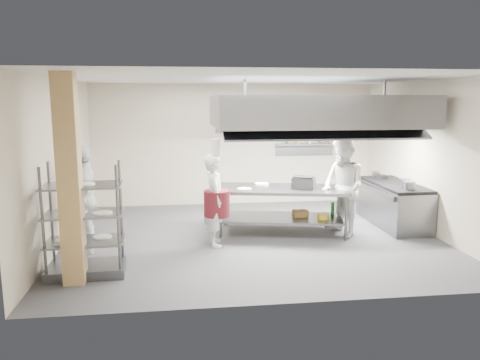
{
  "coord_description": "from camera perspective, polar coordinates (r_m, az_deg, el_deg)",
  "views": [
    {
      "loc": [
        -1.36,
        -8.6,
        2.64
      ],
      "look_at": [
        -0.22,
        0.2,
        1.09
      ],
      "focal_mm": 35.0,
      "sensor_mm": 36.0,
      "label": 1
    }
  ],
  "objects": [
    {
      "name": "hood_strip_b",
      "position": [
        9.69,
        14.28,
        6.3
      ],
      "size": [
        1.6,
        0.12,
        0.04
      ],
      "primitive_type": "cube",
      "color": "white",
      "rests_on": "exhaust_hood"
    },
    {
      "name": "stockpot",
      "position": [
        9.92,
        19.42,
        -0.3
      ],
      "size": [
        0.23,
        0.23,
        0.16
      ],
      "primitive_type": "cylinder",
      "color": "slate",
      "rests_on": "range_top"
    },
    {
      "name": "hood_strip_a",
      "position": [
        9.18,
        3.71,
        6.4
      ],
      "size": [
        1.6,
        0.12,
        0.04
      ],
      "primitive_type": "cube",
      "color": "white",
      "rests_on": "exhaust_hood"
    },
    {
      "name": "range_top",
      "position": [
        10.27,
        18.35,
        -0.52
      ],
      "size": [
        0.78,
        1.96,
        0.06
      ],
      "primitive_type": "cube",
      "color": "black",
      "rests_on": "cooking_range"
    },
    {
      "name": "wall_left",
      "position": [
        8.93,
        -21.19,
        1.91
      ],
      "size": [
        0.0,
        6.0,
        6.0
      ],
      "primitive_type": "plane",
      "rotation": [
        1.57,
        0.0,
        1.57
      ],
      "color": "#BEAF97",
      "rests_on": "ground"
    },
    {
      "name": "column",
      "position": [
        6.96,
        -20.05,
        -0.1
      ],
      "size": [
        0.3,
        0.3,
        3.0
      ],
      "primitive_type": "cube",
      "color": "tan",
      "rests_on": "floor"
    },
    {
      "name": "plate_stack",
      "position": [
        7.45,
        -18.35,
        -6.91
      ],
      "size": [
        0.28,
        0.28,
        0.05
      ],
      "primitive_type": "cylinder",
      "color": "white",
      "rests_on": "pass_rack"
    },
    {
      "name": "exhaust_hood",
      "position": [
        9.38,
        9.19,
        8.32
      ],
      "size": [
        4.0,
        2.5,
        0.6
      ],
      "primitive_type": "cube",
      "color": "slate",
      "rests_on": "ceiling"
    },
    {
      "name": "wicker_basket",
      "position": [
        9.4,
        7.36,
        -4.06
      ],
      "size": [
        0.29,
        0.2,
        0.13
      ],
      "primitive_type": "cube",
      "rotation": [
        0.0,
        0.0,
        0.02
      ],
      "color": "olive",
      "rests_on": "island_undershelf"
    },
    {
      "name": "wall_back",
      "position": [
        11.73,
        -0.69,
        4.33
      ],
      "size": [
        7.0,
        0.0,
        7.0
      ],
      "primitive_type": "plane",
      "rotation": [
        1.57,
        0.0,
        0.0
      ],
      "color": "#BEAF97",
      "rests_on": "ground"
    },
    {
      "name": "pass_rack",
      "position": [
        7.37,
        -18.48,
        -4.63
      ],
      "size": [
        1.17,
        0.72,
        1.71
      ],
      "primitive_type": null,
      "rotation": [
        0.0,
        0.0,
        0.05
      ],
      "color": "gray",
      "rests_on": "floor"
    },
    {
      "name": "cooking_range",
      "position": [
        10.36,
        18.22,
        -2.96
      ],
      "size": [
        0.8,
        2.0,
        0.84
      ],
      "primitive_type": "cube",
      "color": "slate",
      "rests_on": "floor"
    },
    {
      "name": "wall_shelf",
      "position": [
        11.92,
        8.05,
        4.32
      ],
      "size": [
        1.5,
        0.28,
        0.04
      ],
      "primitive_type": "cube",
      "color": "slate",
      "rests_on": "wall_back"
    },
    {
      "name": "island",
      "position": [
        9.32,
        5.18,
        -3.69
      ],
      "size": [
        2.7,
        1.56,
        0.91
      ],
      "primitive_type": null,
      "rotation": [
        0.0,
        0.0,
        -0.21
      ],
      "color": "gray",
      "rests_on": "floor"
    },
    {
      "name": "griddle",
      "position": [
        9.2,
        7.75,
        -0.35
      ],
      "size": [
        0.53,
        0.48,
        0.21
      ],
      "primitive_type": "cube",
      "rotation": [
        0.0,
        0.0,
        -0.43
      ],
      "color": "slate",
      "rests_on": "island_worktop"
    },
    {
      "name": "wall_right",
      "position": [
        9.94,
        21.98,
        2.61
      ],
      "size": [
        0.0,
        6.0,
        6.0
      ],
      "primitive_type": "plane",
      "rotation": [
        1.57,
        0.0,
        -1.57
      ],
      "color": "#BEAF97",
      "rests_on": "ground"
    },
    {
      "name": "island_worktop",
      "position": [
        9.23,
        5.22,
        -1.12
      ],
      "size": [
        2.7,
        1.56,
        0.06
      ],
      "primitive_type": "cube",
      "rotation": [
        0.0,
        0.0,
        -0.21
      ],
      "color": "slate",
      "rests_on": "island"
    },
    {
      "name": "floor",
      "position": [
        9.09,
        1.55,
        -6.96
      ],
      "size": [
        7.0,
        7.0,
        0.0
      ],
      "primitive_type": "plane",
      "color": "#2A2A2C",
      "rests_on": "ground"
    },
    {
      "name": "chef_line",
      "position": [
        9.2,
        12.42,
        -0.89
      ],
      "size": [
        0.93,
        1.07,
        1.9
      ],
      "primitive_type": "imported",
      "rotation": [
        0.0,
        0.0,
        -1.32
      ],
      "color": "silver",
      "rests_on": "floor"
    },
    {
      "name": "island_undershelf",
      "position": [
        9.35,
        5.17,
        -4.61
      ],
      "size": [
        2.48,
        1.41,
        0.04
      ],
      "primitive_type": "cube",
      "rotation": [
        0.0,
        0.0,
        -0.21
      ],
      "color": "slate",
      "rests_on": "island"
    },
    {
      "name": "ceiling",
      "position": [
        8.71,
        1.65,
        12.28
      ],
      "size": [
        7.0,
        7.0,
        0.0
      ],
      "primitive_type": "plane",
      "rotation": [
        3.14,
        0.0,
        0.0
      ],
      "color": "silver",
      "rests_on": "wall_back"
    },
    {
      "name": "chef_plating",
      "position": [
        8.46,
        -18.41,
        -2.28
      ],
      "size": [
        0.61,
        1.14,
        1.85
      ],
      "primitive_type": "imported",
      "rotation": [
        0.0,
        0.0,
        -1.42
      ],
      "color": "silver",
      "rests_on": "floor"
    },
    {
      "name": "chef_head",
      "position": [
        8.43,
        -3.08,
        -2.46
      ],
      "size": [
        0.42,
        0.62,
        1.67
      ],
      "primitive_type": "imported",
      "rotation": [
        0.0,
        0.0,
        1.6
      ],
      "color": "silver",
      "rests_on": "floor"
    }
  ]
}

